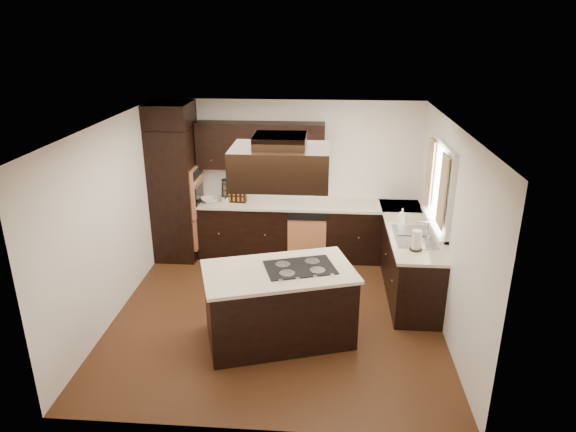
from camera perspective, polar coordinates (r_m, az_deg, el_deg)
The scene contains 30 objects.
floor at distance 6.94m, azimuth -1.21°, elevation -10.75°, with size 4.20×4.20×0.02m, color brown.
ceiling at distance 6.02m, azimuth -1.40°, elevation 10.17°, with size 4.20×4.20×0.02m, color white.
wall_back at distance 8.36m, azimuth 0.09°, elevation 4.31°, with size 4.20×0.02×2.50m, color white.
wall_front at distance 4.50m, azimuth -3.91°, elevation -11.03°, with size 4.20×0.02×2.50m, color white.
wall_left at distance 6.89m, azimuth -19.04°, elevation -0.50°, with size 0.02×4.20×2.50m, color white.
wall_right at distance 6.53m, azimuth 17.48°, elevation -1.50°, with size 0.02×4.20×2.50m, color white.
oven_column at distance 8.35m, azimuth -12.37°, elevation 2.44°, with size 0.65×0.75×2.12m, color black.
wall_oven_face at distance 8.24m, azimuth -10.07°, elevation 2.79°, with size 0.05×0.62×0.78m, color #DD8452.
base_cabinets_back at distance 8.34m, azimuth 0.17°, elevation -1.64°, with size 2.93×0.60×0.88m, color black.
base_cabinets_right at distance 7.59m, azimuth 13.12°, elevation -4.55°, with size 0.60×2.40×0.88m, color black.
countertop_back at distance 8.16m, azimuth 0.16°, elevation 1.31°, with size 2.93×0.63×0.04m, color beige.
countertop_right at distance 7.41m, azimuth 13.29°, elevation -1.33°, with size 0.63×2.40×0.04m, color beige.
upper_cabinets at distance 8.09m, azimuth -3.07°, elevation 7.82°, with size 2.00×0.34×0.72m, color black.
dishwasher_front at distance 8.07m, azimuth 2.10°, elevation -2.78°, with size 0.60×0.05×0.72m, color #DD8452.
window_frame at distance 6.89m, azimuth 16.55°, elevation 3.31°, with size 0.06×1.32×1.12m, color silver.
window_pane at distance 6.90m, azimuth 16.78°, elevation 3.30°, with size 0.00×1.20×1.00m, color white.
curtain_left at distance 6.48m, azimuth 16.80°, elevation 2.64°, with size 0.02×0.34×0.90m, color beige.
curtain_right at distance 7.26m, azimuth 15.48°, elevation 4.70°, with size 0.02×0.34×0.90m, color beige.
sink_rim at distance 7.08m, azimuth 13.83°, elevation -2.21°, with size 0.52×0.84×0.01m, color silver.
island at distance 6.21m, azimuth -1.01°, elevation -9.99°, with size 1.68×0.92×0.88m, color black.
island_top at distance 5.99m, azimuth -1.04°, elevation -6.20°, with size 1.74×0.98×0.04m, color beige.
cooktop at distance 6.03m, azimuth 1.34°, elevation -5.73°, with size 0.79×0.53×0.01m, color black.
range_hood at distance 5.55m, azimuth -0.89°, elevation 5.57°, with size 1.05×0.72×0.42m, color black.
hood_duct at distance 5.49m, azimuth -0.90°, elevation 8.34°, with size 0.55×0.50×0.13m, color black.
blender_base at distance 8.24m, azimuth -6.96°, elevation 1.87°, with size 0.15×0.15×0.10m, color silver.
blender_pitcher at distance 8.19m, azimuth -7.02°, elevation 3.06°, with size 0.13×0.13×0.26m, color silver.
spice_rack at distance 8.20m, azimuth -5.99°, elevation 2.61°, with size 0.38×0.09×0.32m, color black.
mixing_bowl at distance 8.30m, azimuth -8.67°, elevation 1.79°, with size 0.28×0.28×0.07m, color silver.
soap_bottle at distance 7.51m, azimuth 12.57°, elevation 0.06°, with size 0.10×0.10×0.21m, color silver.
paper_towel at distance 6.63m, azimuth 14.07°, elevation -2.65°, with size 0.12×0.12×0.26m, color silver.
Camera 1 is at (0.58, -5.89, 3.61)m, focal length 32.00 mm.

